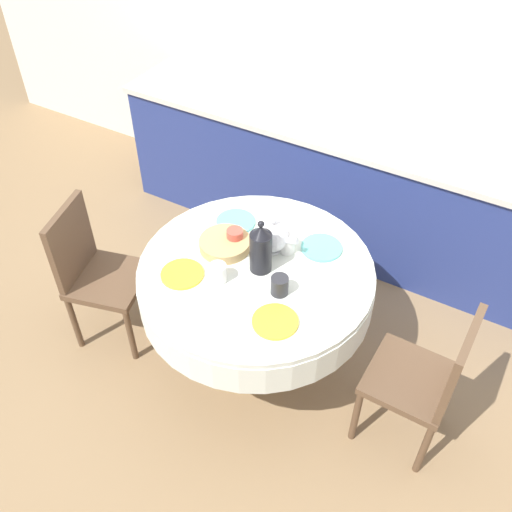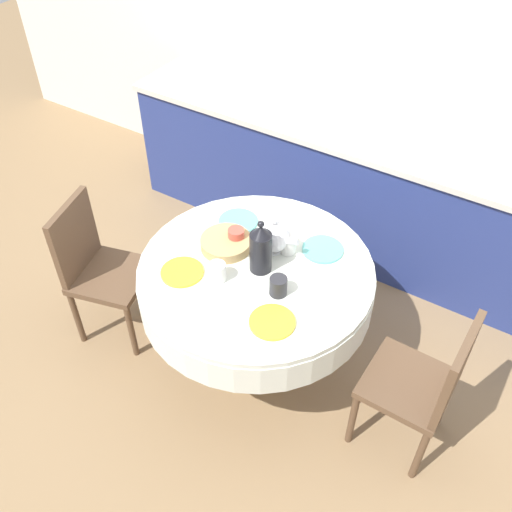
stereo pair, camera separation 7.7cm
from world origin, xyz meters
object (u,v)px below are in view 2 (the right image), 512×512
chair_left (425,383)px  chair_right (97,265)px  coffee_carafe (261,249)px  teapot (274,237)px

chair_left → chair_right: (-1.86, -0.22, 0.00)m
chair_left → chair_right: same height
chair_right → coffee_carafe: coffee_carafe is taller
chair_right → coffee_carafe: 1.04m
chair_left → coffee_carafe: 1.00m
teapot → chair_left: bearing=-10.8°
chair_left → teapot: (-0.94, 0.18, 0.34)m
coffee_carafe → teapot: coffee_carafe is taller
chair_right → chair_left: bearing=82.1°
teapot → chair_right: bearing=-156.6°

